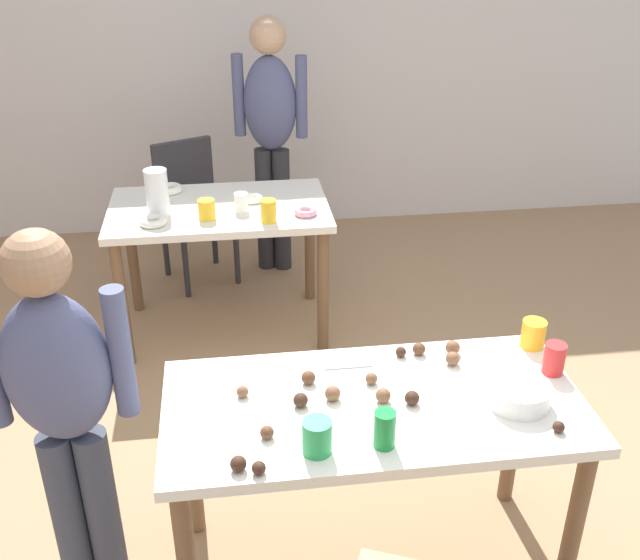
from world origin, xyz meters
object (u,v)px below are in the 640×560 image
object	(u,v)px
person_adult_far	(271,124)
pitcher_far	(157,192)
dining_table_near	(373,427)
chair_far_table	(192,203)
dining_table_far	(220,225)
soda_can	(385,429)
mixing_bowl	(519,394)
person_girl_near	(64,403)

from	to	relation	value
person_adult_far	pitcher_far	xyz separation A→B (m)	(-0.64, -0.81, -0.09)
dining_table_near	chair_far_table	world-z (taller)	chair_far_table
dining_table_far	soda_can	xyz separation A→B (m)	(0.47, -1.98, 0.17)
soda_can	mixing_bowl	bearing A→B (deg)	17.06
dining_table_near	person_adult_far	xyz separation A→B (m)	(-0.14, 2.51, 0.32)
dining_table_far	mixing_bowl	bearing A→B (deg)	-62.92
chair_far_table	soda_can	size ratio (longest dim) A/B	7.13
person_adult_far	pitcher_far	bearing A→B (deg)	-128.22
dining_table_near	pitcher_far	xyz separation A→B (m)	(-0.78, 1.70, 0.22)
person_girl_near	mixing_bowl	distance (m)	1.43
chair_far_table	pitcher_far	xyz separation A→B (m)	(-0.13, -0.77, 0.37)
dining_table_near	pitcher_far	bearing A→B (deg)	114.77
soda_can	pitcher_far	distance (m)	2.06
chair_far_table	pitcher_far	world-z (taller)	pitcher_far
person_adult_far	mixing_bowl	distance (m)	2.66
person_girl_near	person_adult_far	bearing A→B (deg)	71.80
person_adult_far	soda_can	bearing A→B (deg)	-87.33
chair_far_table	person_girl_near	world-z (taller)	person_girl_near
chair_far_table	mixing_bowl	xyz separation A→B (m)	(1.11, -2.54, 0.29)
dining_table_far	pitcher_far	xyz separation A→B (m)	(-0.30, -0.07, 0.23)
pitcher_far	person_girl_near	bearing A→B (deg)	-96.20
mixing_bowl	person_girl_near	bearing A→B (deg)	177.24
chair_far_table	person_girl_near	xyz separation A→B (m)	(-0.32, -2.47, 0.34)
person_girl_near	pitcher_far	distance (m)	1.71
dining_table_near	pitcher_far	distance (m)	1.88
dining_table_near	chair_far_table	xyz separation A→B (m)	(-0.65, 2.47, -0.15)
mixing_bowl	person_adult_far	bearing A→B (deg)	103.13
mixing_bowl	pitcher_far	size ratio (longest dim) A/B	0.85
dining_table_far	person_girl_near	xyz separation A→B (m)	(-0.49, -1.77, 0.20)
person_girl_near	soda_can	xyz separation A→B (m)	(0.95, -0.21, -0.03)
dining_table_far	person_girl_near	distance (m)	1.85
dining_table_near	mixing_bowl	bearing A→B (deg)	-8.63
person_girl_near	pitcher_far	bearing A→B (deg)	83.80
chair_far_table	mixing_bowl	bearing A→B (deg)	-66.37
chair_far_table	person_adult_far	xyz separation A→B (m)	(0.51, 0.04, 0.47)
dining_table_near	dining_table_far	distance (m)	1.83
person_girl_near	person_adult_far	distance (m)	2.65
dining_table_far	soda_can	world-z (taller)	soda_can
soda_can	dining_table_far	bearing A→B (deg)	103.20
dining_table_near	person_girl_near	size ratio (longest dim) A/B	0.97
dining_table_far	person_girl_near	world-z (taller)	person_girl_near
chair_far_table	soda_can	distance (m)	2.77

